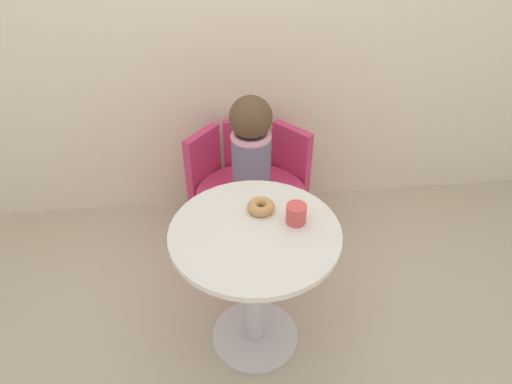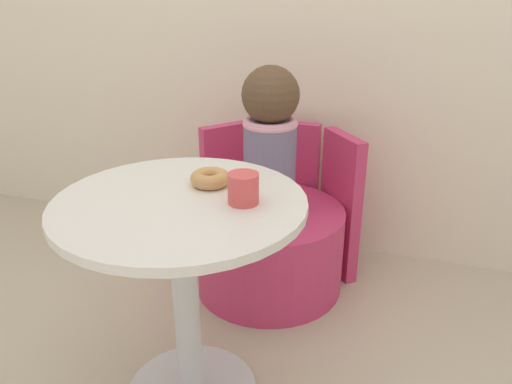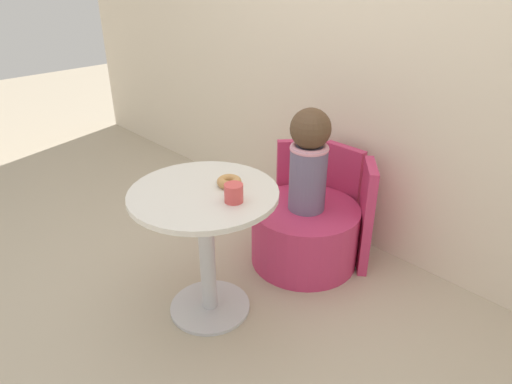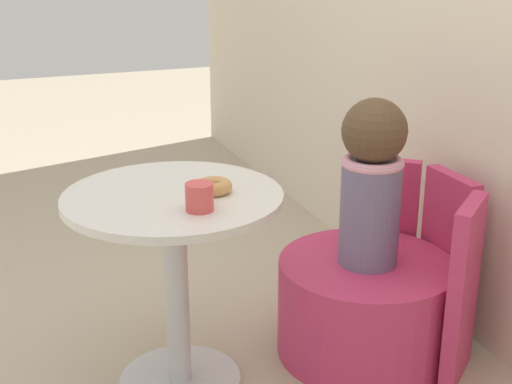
# 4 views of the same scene
# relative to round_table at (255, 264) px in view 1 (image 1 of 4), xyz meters

# --- Properties ---
(ground_plane) EXTENTS (12.00, 12.00, 0.00)m
(ground_plane) POSITION_rel_round_table_xyz_m (0.04, -0.02, -0.48)
(ground_plane) COLOR #B7A88E
(back_wall) EXTENTS (6.00, 0.06, 2.40)m
(back_wall) POSITION_rel_round_table_xyz_m (0.04, 1.11, 0.72)
(back_wall) COLOR beige
(back_wall) RESTS_ON ground_plane
(round_table) EXTENTS (0.67, 0.67, 0.67)m
(round_table) POSITION_rel_round_table_xyz_m (0.00, 0.00, 0.00)
(round_table) COLOR silver
(round_table) RESTS_ON ground_plane
(tub_chair) EXTENTS (0.61, 0.61, 0.35)m
(tub_chair) POSITION_rel_round_table_xyz_m (0.05, 0.66, -0.31)
(tub_chair) COLOR #C63360
(tub_chair) RESTS_ON ground_plane
(booth_backrest) EXTENTS (0.71, 0.26, 0.62)m
(booth_backrest) POSITION_rel_round_table_xyz_m (0.05, 0.91, -0.17)
(booth_backrest) COLOR #C63360
(booth_backrest) RESTS_ON ground_plane
(child_figure) EXTENTS (0.21, 0.21, 0.57)m
(child_figure) POSITION_rel_round_table_xyz_m (0.05, 0.66, 0.16)
(child_figure) COLOR slate
(child_figure) RESTS_ON tub_chair
(donut) EXTENTS (0.11, 0.11, 0.04)m
(donut) POSITION_rel_round_table_xyz_m (0.04, 0.12, 0.20)
(donut) COLOR tan
(donut) RESTS_ON round_table
(cup) EXTENTS (0.08, 0.08, 0.08)m
(cup) POSITION_rel_round_table_xyz_m (0.17, 0.03, 0.22)
(cup) COLOR #DB4C4C
(cup) RESTS_ON round_table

